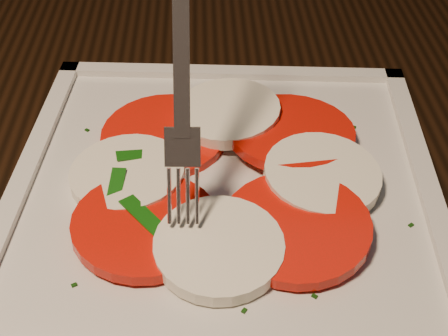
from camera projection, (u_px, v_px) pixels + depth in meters
name	position (u px, v px, depth m)	size (l,w,h in m)	color
table	(161.00, 299.00, 0.52)	(1.28, 0.92, 0.75)	black
chair	(210.00, 29.00, 1.11)	(0.45, 0.45, 0.93)	black
plate	(224.00, 191.00, 0.46)	(0.31, 0.31, 0.01)	silver
caprese_salad	(224.00, 175.00, 0.45)	(0.25, 0.25, 0.02)	red
fork	(183.00, 52.00, 0.38)	(0.04, 0.10, 0.18)	white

